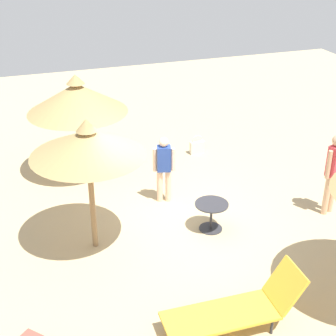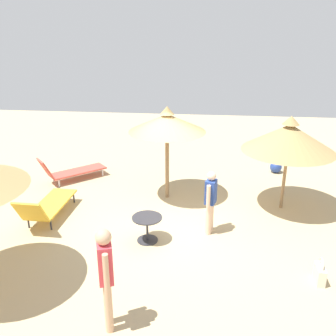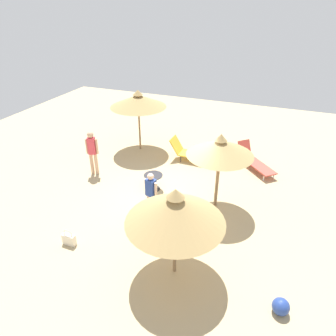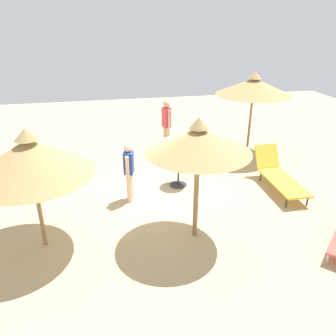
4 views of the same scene
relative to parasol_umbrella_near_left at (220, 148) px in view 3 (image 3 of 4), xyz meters
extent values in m
cube|color=tan|center=(1.39, 0.30, -2.21)|extent=(24.00, 24.00, 0.10)
cylinder|color=olive|center=(0.00, 0.00, -1.00)|extent=(0.11, 0.11, 2.31)
cone|color=tan|center=(0.00, 0.00, 0.01)|extent=(2.07, 2.07, 0.47)
cone|color=tan|center=(0.00, 0.00, 0.34)|extent=(0.37, 0.37, 0.22)
cylinder|color=olive|center=(0.31, 3.11, -1.15)|extent=(0.08, 0.08, 2.01)
cone|color=tan|center=(0.31, 3.11, -0.21)|extent=(2.34, 2.34, 0.69)
cone|color=tan|center=(0.31, 3.11, 0.24)|extent=(0.42, 0.42, 0.22)
cylinder|color=olive|center=(4.27, -3.11, -0.99)|extent=(0.08, 0.08, 2.35)
cone|color=tan|center=(4.27, -3.11, 0.11)|extent=(2.43, 2.43, 0.52)
cone|color=tan|center=(4.27, -3.11, 0.47)|extent=(0.44, 0.44, 0.22)
cube|color=gold|center=(1.36, -2.82, -1.85)|extent=(1.78, 0.72, 0.05)
cylinder|color=#2D2D33|center=(0.61, -3.09, -2.02)|extent=(0.04, 0.04, 0.28)
cylinder|color=#2D2D33|center=(0.63, -2.52, -2.02)|extent=(0.04, 0.04, 0.28)
cylinder|color=#2D2D33|center=(2.09, -3.12, -2.02)|extent=(0.04, 0.04, 0.28)
cylinder|color=#2D2D33|center=(2.11, -2.56, -2.02)|extent=(0.04, 0.04, 0.28)
cube|color=gold|center=(2.42, -2.85, -1.54)|extent=(0.42, 0.68, 0.61)
cube|color=#CC4C3F|center=(-1.03, -2.96, -1.90)|extent=(1.59, 1.66, 0.05)
cylinder|color=silver|center=(-1.70, -2.58, -2.04)|extent=(0.04, 0.04, 0.23)
cylinder|color=silver|center=(-1.35, -2.26, -2.04)|extent=(0.04, 0.04, 0.23)
cylinder|color=silver|center=(-0.71, -3.65, -2.04)|extent=(0.04, 0.04, 0.23)
cylinder|color=silver|center=(-0.36, -3.34, -2.04)|extent=(0.04, 0.04, 0.23)
cube|color=#CC4C3F|center=(-0.35, -3.70, -1.58)|extent=(0.63, 0.62, 0.61)
cylinder|color=tan|center=(4.87, -0.42, -1.72)|extent=(0.13, 0.13, 0.89)
cylinder|color=tan|center=(5.04, -0.36, -1.72)|extent=(0.13, 0.13, 0.89)
cube|color=#D83F4C|center=(4.95, -0.39, -0.94)|extent=(0.33, 0.30, 0.67)
sphere|color=tan|center=(4.95, -0.39, -0.49)|extent=(0.24, 0.24, 0.24)
cylinder|color=tan|center=(4.77, -0.45, -0.96)|extent=(0.09, 0.09, 0.61)
cylinder|color=tan|center=(5.13, -0.33, -0.96)|extent=(0.09, 0.09, 0.61)
cylinder|color=beige|center=(1.70, 1.22, -1.78)|extent=(0.13, 0.13, 0.76)
cylinder|color=beige|center=(1.89, 1.17, -1.78)|extent=(0.13, 0.13, 0.76)
cube|color=navy|center=(1.79, 1.20, -1.12)|extent=(0.34, 0.29, 0.57)
sphere|color=beige|center=(1.79, 1.20, -0.73)|extent=(0.20, 0.20, 0.20)
cylinder|color=beige|center=(1.61, 1.25, -1.15)|extent=(0.09, 0.09, 0.52)
cylinder|color=beige|center=(1.98, 1.15, -1.15)|extent=(0.09, 0.09, 0.52)
cube|color=beige|center=(3.42, 3.28, -1.99)|extent=(0.39, 0.15, 0.34)
torus|color=beige|center=(3.42, 3.28, -1.77)|extent=(0.27, 0.03, 0.27)
cylinder|color=#2D2D33|center=(2.33, -0.19, -1.57)|extent=(0.68, 0.68, 0.02)
cylinder|color=#2D2D33|center=(2.33, -0.19, -1.87)|extent=(0.05, 0.05, 0.57)
cylinder|color=#2D2D33|center=(2.33, -0.19, -2.15)|extent=(0.47, 0.47, 0.02)
sphere|color=navy|center=(-2.27, 3.37, -1.96)|extent=(0.39, 0.39, 0.39)
camera|label=1|loc=(-1.23, -8.02, 3.56)|focal=53.66mm
camera|label=2|loc=(9.51, 1.06, 2.40)|focal=39.62mm
camera|label=3|loc=(-1.52, 8.29, 3.96)|focal=32.44mm
camera|label=4|loc=(-5.67, 1.77, 2.11)|focal=35.36mm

